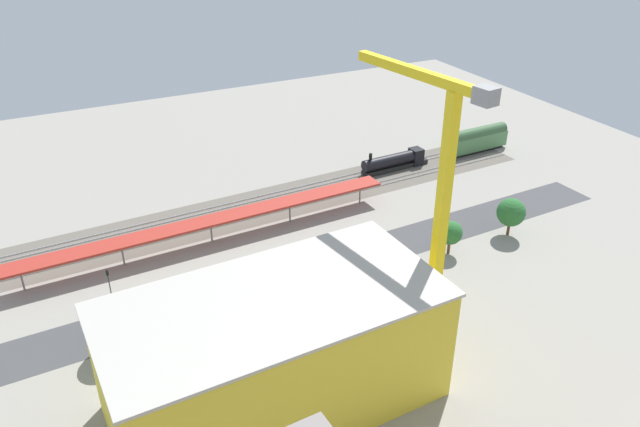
# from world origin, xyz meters

# --- Properties ---
(ground_plane) EXTENTS (197.09, 197.09, 0.00)m
(ground_plane) POSITION_xyz_m (0.00, 0.00, 0.00)
(ground_plane) COLOR gray
(ground_plane) RESTS_ON ground
(rail_bed) EXTENTS (123.61, 18.47, 0.01)m
(rail_bed) POSITION_xyz_m (0.00, -22.36, 0.00)
(rail_bed) COLOR #665E54
(rail_bed) RESTS_ON ground
(street_asphalt) EXTENTS (123.42, 13.38, 0.01)m
(street_asphalt) POSITION_xyz_m (0.00, 2.18, 0.00)
(street_asphalt) COLOR #424244
(street_asphalt) RESTS_ON ground
(track_rails) EXTENTS (123.11, 12.03, 0.12)m
(track_rails) POSITION_xyz_m (0.00, -22.36, 0.18)
(track_rails) COLOR #9E9EA8
(track_rails) RESTS_ON ground
(platform_canopy_near) EXTENTS (68.07, 6.47, 4.37)m
(platform_canopy_near) POSITION_xyz_m (11.15, -13.79, 4.13)
(platform_canopy_near) COLOR #A82D23
(platform_canopy_near) RESTS_ON ground
(locomotive) EXTENTS (16.26, 3.22, 5.00)m
(locomotive) POSITION_xyz_m (-34.64, -25.41, 1.80)
(locomotive) COLOR black
(locomotive) RESTS_ON ground
(passenger_coach) EXTENTS (16.65, 3.59, 5.91)m
(passenger_coach) POSITION_xyz_m (-56.64, -25.41, 3.10)
(passenger_coach) COLOR black
(passenger_coach) RESTS_ON ground
(parked_car_0) EXTENTS (4.18, 2.08, 1.72)m
(parked_car_0) POSITION_xyz_m (-13.11, -1.51, 0.77)
(parked_car_0) COLOR black
(parked_car_0) RESTS_ON ground
(parked_car_1) EXTENTS (4.39, 2.03, 1.80)m
(parked_car_1) POSITION_xyz_m (-6.45, -0.79, 0.80)
(parked_car_1) COLOR black
(parked_car_1) RESTS_ON ground
(parked_car_2) EXTENTS (4.28, 1.90, 1.78)m
(parked_car_2) POSITION_xyz_m (-0.32, -1.04, 0.79)
(parked_car_2) COLOR black
(parked_car_2) RESTS_ON ground
(parked_car_3) EXTENTS (4.28, 1.88, 1.78)m
(parked_car_3) POSITION_xyz_m (5.93, -1.03, 0.79)
(parked_car_3) COLOR black
(parked_car_3) RESTS_ON ground
(parked_car_4) EXTENTS (4.33, 2.13, 1.74)m
(parked_car_4) POSITION_xyz_m (11.74, -1.02, 0.78)
(parked_car_4) COLOR black
(parked_car_4) RESTS_ON ground
(parked_car_5) EXTENTS (4.76, 1.94, 1.64)m
(parked_car_5) POSITION_xyz_m (17.96, -1.22, 0.73)
(parked_car_5) COLOR black
(parked_car_5) RESTS_ON ground
(construction_building) EXTENTS (38.80, 19.93, 14.96)m
(construction_building) POSITION_xyz_m (15.84, 26.10, 7.48)
(construction_building) COLOR yellow
(construction_building) RESTS_ON ground
(construction_roof_slab) EXTENTS (39.42, 20.55, 0.40)m
(construction_roof_slab) POSITION_xyz_m (15.84, 26.10, 15.16)
(construction_roof_slab) COLOR #B7B2A8
(construction_roof_slab) RESTS_ON construction_building
(tower_crane) EXTENTS (4.87, 22.84, 36.39)m
(tower_crane) POSITION_xyz_m (-8.47, 22.17, 20.94)
(tower_crane) COLOR gray
(tower_crane) RESTS_ON ground
(box_truck_0) EXTENTS (9.20, 2.67, 3.18)m
(box_truck_0) POSITION_xyz_m (3.89, 11.02, 1.58)
(box_truck_0) COLOR black
(box_truck_0) RESTS_ON ground
(box_truck_1) EXTENTS (9.45, 3.10, 3.16)m
(box_truck_1) POSITION_xyz_m (17.33, 11.96, 1.58)
(box_truck_1) COLOR black
(box_truck_1) RESTS_ON ground
(street_tree_0) EXTENTS (4.06, 4.06, 6.03)m
(street_tree_0) POSITION_xyz_m (-23.64, 8.01, 3.97)
(street_tree_0) COLOR brown
(street_tree_0) RESTS_ON ground
(street_tree_1) EXTENTS (6.04, 6.04, 7.74)m
(street_tree_1) POSITION_xyz_m (31.15, 7.94, 4.72)
(street_tree_1) COLOR brown
(street_tree_1) RESTS_ON ground
(street_tree_2) EXTENTS (5.04, 5.04, 7.09)m
(street_tree_2) POSITION_xyz_m (-36.93, 7.81, 4.55)
(street_tree_2) COLOR brown
(street_tree_2) RESTS_ON ground
(traffic_light) EXTENTS (0.50, 0.36, 6.21)m
(traffic_light) POSITION_xyz_m (30.13, -2.80, 4.13)
(traffic_light) COLOR #333333
(traffic_light) RESTS_ON ground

